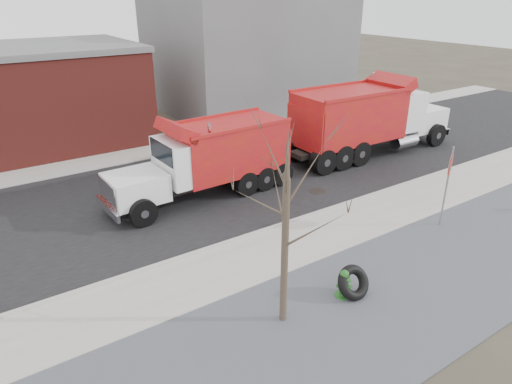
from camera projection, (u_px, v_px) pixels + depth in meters
ground at (312, 243)px, 15.54m from camera, size 120.00×120.00×0.00m
gravel_verge at (392, 295)px, 12.88m from camera, size 60.00×5.00×0.03m
sidewalk at (307, 239)px, 15.71m from camera, size 60.00×2.50×0.06m
curb at (284, 224)px, 16.69m from camera, size 60.00×0.15×0.11m
road at (220, 183)px, 20.31m from camera, size 60.00×9.40×0.02m
far_sidewalk at (168, 149)px, 24.62m from camera, size 60.00×2.00×0.06m
building_grey at (247, 50)px, 32.14m from camera, size 12.00×10.00×8.00m
bare_tree at (286, 206)px, 10.59m from camera, size 3.20×3.20×5.20m
fire_hydrant at (344, 285)px, 12.67m from camera, size 0.49×0.48×0.88m
truck_tire at (353, 283)px, 12.68m from camera, size 1.03×0.81×1.00m
stop_sign at (449, 174)px, 15.86m from camera, size 0.75×0.39×3.02m
dump_truck_red_a at (368, 117)px, 23.18m from camera, size 9.79×2.89×3.90m
dump_truck_red_b at (209, 156)px, 18.52m from camera, size 7.93×2.56×3.34m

